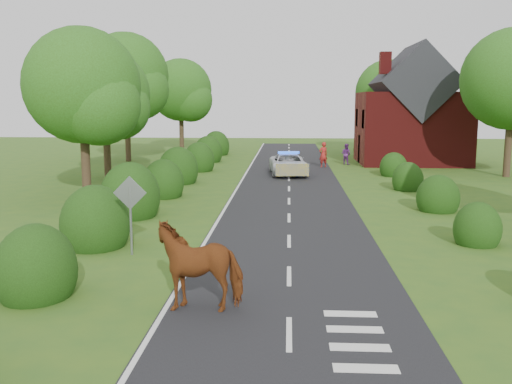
# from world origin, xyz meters

# --- Properties ---
(ground) EXTENTS (120.00, 120.00, 0.00)m
(ground) POSITION_xyz_m (0.00, 0.00, 0.00)
(ground) COLOR #335B1D
(road) EXTENTS (6.00, 70.00, 0.02)m
(road) POSITION_xyz_m (0.00, 15.00, 0.01)
(road) COLOR black
(road) RESTS_ON ground
(road_markings) EXTENTS (4.96, 70.00, 0.01)m
(road_markings) POSITION_xyz_m (-1.60, 12.93, 0.03)
(road_markings) COLOR white
(road_markings) RESTS_ON road
(hedgerow_left) EXTENTS (2.75, 50.41, 3.00)m
(hedgerow_left) POSITION_xyz_m (-6.51, 11.69, 0.75)
(hedgerow_left) COLOR #1B340E
(hedgerow_left) RESTS_ON ground
(hedgerow_right) EXTENTS (2.10, 45.78, 2.10)m
(hedgerow_right) POSITION_xyz_m (6.60, 11.21, 0.55)
(hedgerow_right) COLOR #1B340E
(hedgerow_right) RESTS_ON ground
(tree_left_a) EXTENTS (5.74, 5.60, 8.38)m
(tree_left_a) POSITION_xyz_m (-9.75, 11.86, 5.34)
(tree_left_a) COLOR #332316
(tree_left_a) RESTS_ON ground
(tree_left_b) EXTENTS (5.74, 5.60, 8.07)m
(tree_left_b) POSITION_xyz_m (-11.25, 19.86, 5.04)
(tree_left_b) COLOR #332316
(tree_left_b) RESTS_ON ground
(tree_left_c) EXTENTS (6.97, 6.80, 10.22)m
(tree_left_c) POSITION_xyz_m (-12.70, 29.83, 6.53)
(tree_left_c) COLOR #332316
(tree_left_c) RESTS_ON ground
(tree_left_d) EXTENTS (6.15, 6.00, 8.89)m
(tree_left_d) POSITION_xyz_m (-10.23, 39.85, 5.64)
(tree_left_d) COLOR #332316
(tree_left_d) RESTS_ON ground
(tree_right_c) EXTENTS (6.15, 6.00, 8.58)m
(tree_right_c) POSITION_xyz_m (9.27, 37.85, 5.34)
(tree_right_c) COLOR #332316
(tree_right_c) RESTS_ON ground
(road_sign) EXTENTS (1.06, 0.08, 2.53)m
(road_sign) POSITION_xyz_m (-5.00, 2.00, 1.65)
(road_sign) COLOR gray
(road_sign) RESTS_ON ground
(house) EXTENTS (8.00, 7.40, 9.17)m
(house) POSITION_xyz_m (9.49, 30.00, 3.79)
(house) COLOR #5F1312
(house) RESTS_ON ground
(cow) EXTENTS (2.54, 1.50, 1.72)m
(cow) POSITION_xyz_m (-2.12, -2.37, 0.86)
(cow) COLOR #582414
(cow) RESTS_ON ground
(police_van) EXTENTS (2.78, 5.26, 1.54)m
(police_van) POSITION_xyz_m (-0.04, 22.24, 0.70)
(police_van) COLOR silver
(police_van) RESTS_ON ground
(pedestrian_red) EXTENTS (0.80, 0.69, 1.86)m
(pedestrian_red) POSITION_xyz_m (2.51, 26.69, 0.93)
(pedestrian_red) COLOR #A4211D
(pedestrian_red) RESTS_ON ground
(pedestrian_purple) EXTENTS (0.99, 0.95, 1.60)m
(pedestrian_purple) POSITION_xyz_m (4.38, 28.68, 0.80)
(pedestrian_purple) COLOR #682B7A
(pedestrian_purple) RESTS_ON ground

